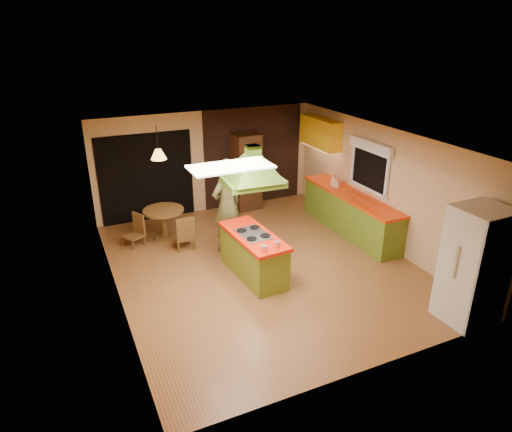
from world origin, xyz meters
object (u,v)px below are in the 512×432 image
man (227,206)px  refrigerator (474,266)px  canister_large (335,181)px  dining_table (164,218)px  wall_oven (246,172)px  kitchen_island (253,254)px

man → refrigerator: man is taller
refrigerator → canister_large: refrigerator is taller
man → refrigerator: size_ratio=1.03×
dining_table → wall_oven: bearing=20.8°
dining_table → kitchen_island: bearing=-64.3°
kitchen_island → man: man is taller
wall_oven → man: bearing=-125.8°
refrigerator → dining_table: size_ratio=2.16×
kitchen_island → refrigerator: (2.54, -2.66, 0.53)m
kitchen_island → wall_oven: size_ratio=0.89×
refrigerator → wall_oven: bearing=101.3°
kitchen_island → dining_table: 2.56m
man → canister_large: 2.78m
kitchen_island → dining_table: bearing=112.0°
kitchen_island → wall_oven: (1.24, 3.20, 0.53)m
wall_oven → canister_large: bearing=-52.7°
kitchen_island → dining_table: kitchen_island is taller
wall_oven → canister_large: 2.28m
man → dining_table: man is taller
kitchen_island → wall_oven: 3.47m
kitchen_island → refrigerator: size_ratio=0.90×
wall_oven → kitchen_island: bearing=-114.3°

